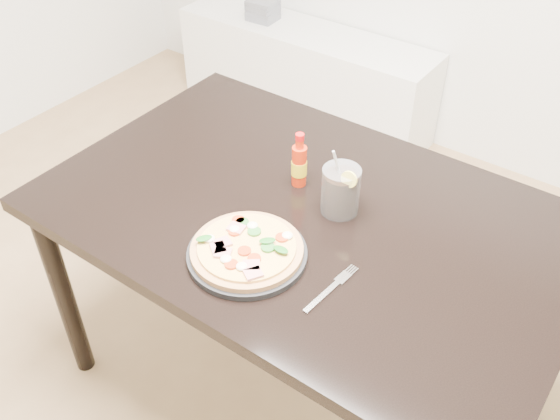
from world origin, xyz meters
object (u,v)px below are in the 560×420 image
Objects in this scene: cola_cup at (340,191)px; pizza at (247,248)px; dining_table at (306,233)px; hot_sauce_bottle at (299,165)px; fork at (332,287)px; media_console at (304,75)px; plate at (247,254)px.

pizza is at bearing -107.37° from cola_cup.
hot_sauce_bottle reaches higher than dining_table.
fork reaches higher than media_console.
dining_table is at bearing 85.74° from plate.
media_console is at bearing 119.60° from pizza.
pizza is at bearing -78.53° from hot_sauce_bottle.
plate is at bearing -166.09° from fork.
media_console is (-0.87, 1.33, -0.56)m from hot_sauce_bottle.
dining_table is at bearing -45.19° from hot_sauce_bottle.
hot_sauce_bottle is at bearing 101.47° from pizza.
dining_table is at bearing -144.81° from cola_cup.
cola_cup reaches higher than media_console.
dining_table is 4.79× the size of plate.
plate is 1.07× the size of pizza.
media_console is at bearing 123.98° from dining_table.
hot_sauce_bottle is 0.41m from fork.
hot_sauce_bottle is 0.86× the size of cola_cup.
cola_cup is 0.14× the size of media_console.
hot_sauce_bottle is 1.69m from media_console.
hot_sauce_bottle is (-0.08, 0.08, 0.15)m from dining_table.
plate is 1.80× the size of hot_sauce_bottle.
plate is at bearing -60.38° from media_console.
plate is (-0.02, -0.23, 0.09)m from dining_table.
pizza reaches higher than dining_table.
fork is (0.21, -0.20, 0.09)m from dining_table.
dining_table is 0.25m from plate.
cola_cup is at bearing 35.19° from dining_table.
hot_sauce_bottle is at bearing -56.80° from media_console.
pizza is 0.30m from cola_cup.
fork is at bearing -44.01° from dining_table.
dining_table is 0.19m from hot_sauce_bottle.
plate is at bearing -78.40° from hot_sauce_bottle.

